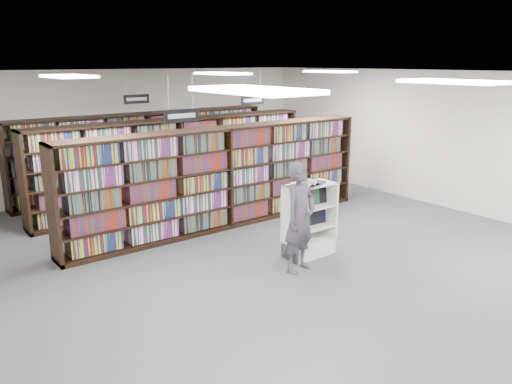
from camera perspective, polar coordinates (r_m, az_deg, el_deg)
floor at (r=9.20m, az=3.44°, el=-6.98°), size 12.00×12.00×0.00m
ceiling at (r=8.55m, az=3.78°, el=13.37°), size 10.00×12.00×0.10m
wall_back at (r=13.77m, az=-13.08°, el=6.86°), size 10.00×0.10×3.20m
wall_right at (r=12.55m, az=21.23°, el=5.50°), size 0.10×12.00×3.20m
bookshelf_row_near at (r=10.41m, az=-3.67°, el=1.67°), size 7.00×0.60×2.10m
bookshelf_row_mid at (r=12.09m, az=-8.96°, el=3.36°), size 7.00×0.60×2.10m
bookshelf_row_far at (r=13.58m, az=-12.42°, el=4.44°), size 7.00×0.60×2.10m
aisle_sign_left at (r=8.55m, az=-8.51°, el=8.75°), size 0.65×0.02×0.80m
aisle_sign_right at (r=11.86m, az=-0.40°, el=10.55°), size 0.65×0.02×0.80m
aisle_sign_center at (r=12.56m, az=-13.49°, el=10.39°), size 0.65×0.02×0.80m
troffer_front_left at (r=4.33m, az=-0.19°, el=11.54°), size 0.60×1.20×0.04m
troffer_front_center at (r=6.59m, az=21.54°, el=11.65°), size 0.60×1.20×0.04m
troffer_back_left at (r=8.84m, az=-20.67°, el=12.27°), size 0.60×1.20×0.04m
troffer_back_center at (r=10.14m, az=-3.87°, el=13.36°), size 0.60×1.20×0.04m
troffer_back_right at (r=12.06m, az=8.42°, el=13.46°), size 0.60×1.20×0.04m
endcap_display at (r=9.02m, az=5.94°, el=-4.33°), size 0.95×0.48×1.33m
open_book at (r=8.67m, az=5.79°, el=1.04°), size 0.80×0.62×0.13m
shopper at (r=8.20m, az=5.04°, el=-2.93°), size 0.75×0.57×1.84m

